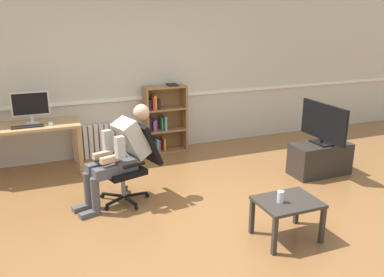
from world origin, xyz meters
TOP-DOWN VIEW (x-y plane):
  - ground_plane at (0.00, 0.00)m, footprint 18.00×18.00m
  - back_wall at (0.00, 2.65)m, footprint 12.00×0.13m
  - computer_desk at (-1.80, 2.15)m, footprint 1.35×0.64m
  - imac_monitor at (-1.76, 2.23)m, footprint 0.51×0.14m
  - keyboard at (-1.83, 2.01)m, footprint 0.42×0.12m
  - computer_mouse at (-1.52, 2.03)m, footprint 0.06×0.10m
  - bookshelf at (0.26, 2.44)m, footprint 0.70×0.29m
  - radiator at (-0.80, 2.54)m, footprint 0.83×0.08m
  - office_chair at (-0.65, 0.84)m, footprint 0.80×0.66m
  - person_seated at (-0.81, 0.79)m, footprint 1.03×0.58m
  - tv_stand at (2.06, 0.62)m, footprint 0.86×0.42m
  - tv_screen at (2.07, 0.62)m, footprint 0.21×0.89m
  - coffee_table at (0.59, -0.69)m, footprint 0.63×0.49m
  - drinking_glass at (0.50, -0.69)m, footprint 0.07×0.07m

SIDE VIEW (x-z plane):
  - ground_plane at x=0.00m, z-range 0.00..0.00m
  - tv_stand at x=2.06m, z-range 0.00..0.46m
  - radiator at x=-0.80m, z-range 0.00..0.55m
  - coffee_table at x=0.59m, z-range 0.15..0.58m
  - drinking_glass at x=0.50m, z-range 0.43..0.55m
  - office_chair at x=-0.65m, z-range 0.04..1.01m
  - bookshelf at x=0.26m, z-range -0.02..1.12m
  - person_seated at x=-0.81m, z-range 0.05..1.25m
  - computer_desk at x=-1.80m, z-range 0.28..1.03m
  - keyboard at x=-1.83m, z-range 0.76..0.78m
  - tv_screen at x=2.07m, z-range 0.48..1.06m
  - computer_mouse at x=-1.52m, z-range 0.76..0.79m
  - imac_monitor at x=-1.76m, z-range 0.79..1.24m
  - back_wall at x=0.00m, z-range 0.00..2.70m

